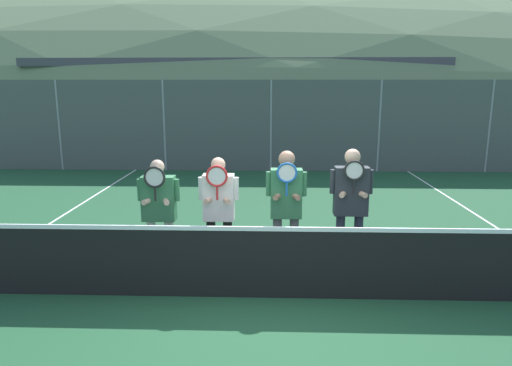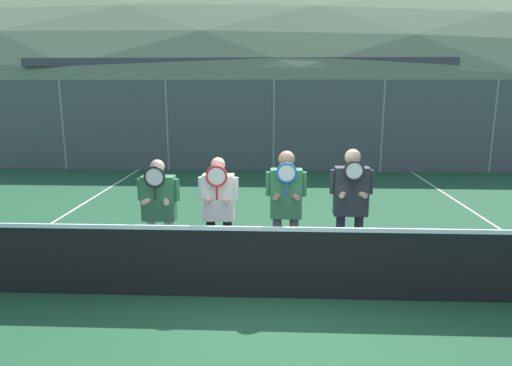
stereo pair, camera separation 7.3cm
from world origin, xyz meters
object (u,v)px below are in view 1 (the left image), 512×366
player_leftmost (159,207)px  player_center_right (286,203)px  player_center_left (219,207)px  player_rightmost (351,200)px  car_center (374,134)px  car_right_of_center (501,133)px  car_far_left (130,134)px  car_left_of_center (254,132)px

player_leftmost → player_center_right: 1.83m
player_center_left → player_rightmost: size_ratio=0.94×
car_center → car_right_of_center: 4.92m
car_far_left → player_rightmost: bearing=-58.8°
player_center_left → car_left_of_center: bearing=89.6°
player_center_left → car_right_of_center: (9.52, 11.45, -0.09)m
player_center_right → player_rightmost: size_ratio=0.99×
player_center_right → car_right_of_center: bearing=53.2°
player_center_right → car_center: (3.66, 11.04, -0.19)m
player_leftmost → car_far_left: size_ratio=0.39×
car_center → player_center_left: bearing=-112.7°
player_leftmost → car_right_of_center: car_right_of_center is taller
player_center_right → car_left_of_center: (-0.88, 11.31, -0.14)m
car_far_left → player_center_right: bearing=-62.9°
player_leftmost → car_left_of_center: bearing=85.2°
player_center_left → car_right_of_center: car_right_of_center is taller
player_rightmost → car_right_of_center: bearing=56.0°
player_center_right → player_rightmost: 0.95m
player_rightmost → car_far_left: bearing=121.2°
player_rightmost → car_center: bearing=76.0°
player_leftmost → player_center_left: 0.87m
player_leftmost → car_right_of_center: 15.44m
car_center → player_rightmost: bearing=-104.0°
player_leftmost → car_center: bearing=63.6°
player_rightmost → car_center: player_rightmost is taller
player_center_right → car_far_left: (-5.60, 10.96, -0.21)m
car_left_of_center → car_center: size_ratio=0.99×
car_left_of_center → car_far_left: bearing=-175.7°
player_rightmost → car_right_of_center: (7.63, 11.31, -0.17)m
player_center_left → car_far_left: player_center_left is taller
player_leftmost → car_left_of_center: 11.33m
player_center_right → car_right_of_center: (8.56, 11.45, -0.16)m
player_center_right → car_far_left: size_ratio=0.42×
player_center_left → car_center: 11.97m
player_center_left → player_rightmost: bearing=4.4°
car_center → car_right_of_center: (4.91, 0.41, 0.03)m
player_center_left → car_far_left: (-4.64, 10.96, -0.14)m
player_center_right → player_rightmost: bearing=9.0°
player_leftmost → player_center_right: player_center_right is taller
player_center_left → player_leftmost: bearing=178.4°
player_leftmost → player_center_left: bearing=-1.6°
car_far_left → car_left_of_center: 4.73m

